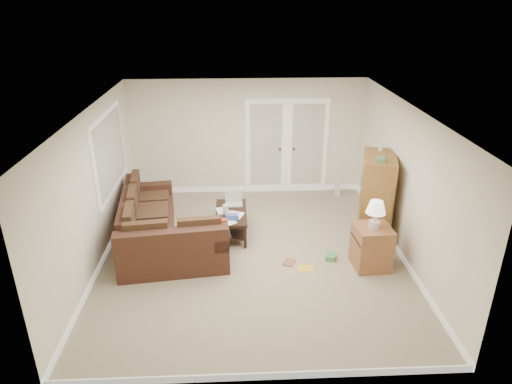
{
  "coord_description": "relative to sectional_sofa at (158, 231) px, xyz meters",
  "views": [
    {
      "loc": [
        -0.26,
        -6.69,
        4.1
      ],
      "look_at": [
        0.06,
        0.16,
        1.1
      ],
      "focal_mm": 32.0,
      "sensor_mm": 36.0,
      "label": 1
    }
  ],
  "objects": [
    {
      "name": "floor_greenbox",
      "position": [
        2.92,
        -0.5,
        -0.28
      ],
      "size": [
        0.21,
        0.25,
        0.09
      ],
      "primitive_type": "cube",
      "rotation": [
        0.0,
        0.0,
        -0.27
      ],
      "color": "#419052",
      "rests_on": "floor"
    },
    {
      "name": "wall_back",
      "position": [
        1.62,
        2.43,
        0.93
      ],
      "size": [
        5.0,
        0.02,
        2.5
      ],
      "primitive_type": "cube",
      "color": "white",
      "rests_on": "floor"
    },
    {
      "name": "window_left",
      "position": [
        -0.84,
        0.68,
        1.23
      ],
      "size": [
        0.05,
        1.92,
        1.42
      ],
      "color": "white",
      "rests_on": "wall_left"
    },
    {
      "name": "floor",
      "position": [
        1.62,
        -0.32,
        -0.32
      ],
      "size": [
        5.5,
        5.5,
        0.0
      ],
      "primitive_type": "plane",
      "color": "tan",
      "rests_on": "ground"
    },
    {
      "name": "wall_front",
      "position": [
        1.62,
        -3.07,
        0.93
      ],
      "size": [
        5.0,
        0.02,
        2.5
      ],
      "primitive_type": "cube",
      "color": "white",
      "rests_on": "floor"
    },
    {
      "name": "wall_left",
      "position": [
        -0.88,
        -0.32,
        0.93
      ],
      "size": [
        0.02,
        5.5,
        2.5
      ],
      "primitive_type": "cube",
      "color": "white",
      "rests_on": "floor"
    },
    {
      "name": "side_cabinet",
      "position": [
        3.52,
        -0.75,
        0.1
      ],
      "size": [
        0.58,
        0.58,
        1.17
      ],
      "rotation": [
        0.0,
        0.0,
        0.06
      ],
      "color": "#925B35",
      "rests_on": "floor"
    },
    {
      "name": "tv_armoire",
      "position": [
        3.82,
        0.2,
        0.47
      ],
      "size": [
        0.78,
        1.08,
        1.68
      ],
      "rotation": [
        0.0,
        0.0,
        -0.27
      ],
      "color": "olive",
      "rests_on": "floor"
    },
    {
      "name": "baseboards",
      "position": [
        1.62,
        -0.32,
        -0.27
      ],
      "size": [
        5.0,
        5.5,
        0.1
      ],
      "primitive_type": null,
      "color": "white",
      "rests_on": "floor"
    },
    {
      "name": "wall_right",
      "position": [
        4.12,
        -0.32,
        0.93
      ],
      "size": [
        0.02,
        5.5,
        2.5
      ],
      "primitive_type": "cube",
      "color": "white",
      "rests_on": "floor"
    },
    {
      "name": "floor_book",
      "position": [
        2.13,
        -0.56,
        -0.31
      ],
      "size": [
        0.25,
        0.28,
        0.02
      ],
      "primitive_type": "imported",
      "rotation": [
        0.0,
        0.0,
        -0.45
      ],
      "color": "brown",
      "rests_on": "floor"
    },
    {
      "name": "ceiling",
      "position": [
        1.62,
        -0.32,
        2.18
      ],
      "size": [
        5.0,
        5.5,
        0.02
      ],
      "primitive_type": "cube",
      "color": "white",
      "rests_on": "wall_back"
    },
    {
      "name": "sectional_sofa",
      "position": [
        0.0,
        0.0,
        0.0
      ],
      "size": [
        2.08,
        2.74,
        0.82
      ],
      "rotation": [
        0.0,
        0.0,
        0.12
      ],
      "color": "#43261A",
      "rests_on": "floor"
    },
    {
      "name": "space_heater",
      "position": [
        3.6,
        2.13,
        -0.17
      ],
      "size": [
        0.14,
        0.12,
        0.31
      ],
      "primitive_type": "cube",
      "rotation": [
        0.0,
        0.0,
        -0.2
      ],
      "color": "silver",
      "rests_on": "floor"
    },
    {
      "name": "coffee_table",
      "position": [
        1.26,
        0.46,
        -0.07
      ],
      "size": [
        0.56,
        1.12,
        0.76
      ],
      "rotation": [
        0.0,
        0.0,
        0.0
      ],
      "color": "black",
      "rests_on": "floor"
    },
    {
      "name": "floor_magazine",
      "position": [
        2.46,
        -0.78,
        -0.32
      ],
      "size": [
        0.25,
        0.2,
        0.01
      ],
      "primitive_type": "cube",
      "rotation": [
        0.0,
        0.0,
        0.03
      ],
      "color": "gold",
      "rests_on": "floor"
    },
    {
      "name": "french_doors",
      "position": [
        2.47,
        2.4,
        0.71
      ],
      "size": [
        1.8,
        0.05,
        2.13
      ],
      "color": "white",
      "rests_on": "floor"
    }
  ]
}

